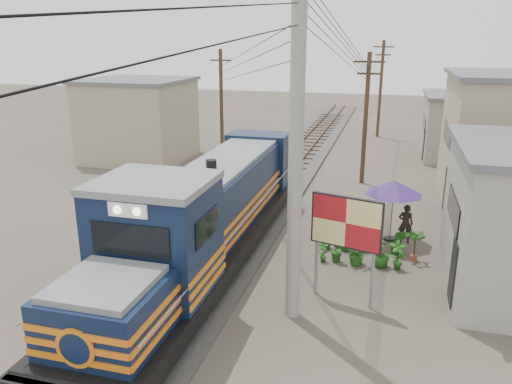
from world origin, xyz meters
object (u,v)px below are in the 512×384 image
(locomotive, at_px, (207,219))
(billboard, at_px, (346,225))
(market_umbrella, at_px, (394,188))
(vendor, at_px, (406,224))

(locomotive, height_order, billboard, locomotive)
(locomotive, distance_m, billboard, 5.01)
(market_umbrella, bearing_deg, locomotive, -146.27)
(billboard, bearing_deg, locomotive, -178.81)
(vendor, bearing_deg, market_umbrella, -3.36)
(market_umbrella, distance_m, vendor, 1.50)
(locomotive, bearing_deg, market_umbrella, 33.73)
(market_umbrella, bearing_deg, billboard, -104.05)
(billboard, distance_m, vendor, 5.83)
(locomotive, relative_size, billboard, 4.90)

